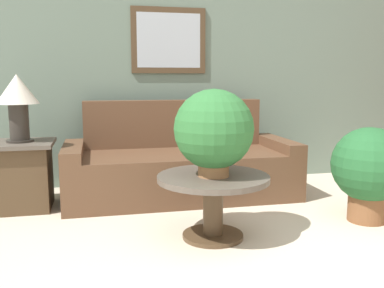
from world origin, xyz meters
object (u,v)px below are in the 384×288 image
(couch_main, at_px, (180,166))
(table_lamp, at_px, (18,97))
(coffee_table, at_px, (213,193))
(potted_plant_on_table, at_px, (214,130))
(side_table, at_px, (22,175))
(potted_plant_floor, at_px, (369,168))

(couch_main, bearing_deg, table_lamp, -175.33)
(coffee_table, height_order, potted_plant_on_table, potted_plant_on_table)
(couch_main, relative_size, coffee_table, 2.73)
(potted_plant_on_table, bearing_deg, side_table, 143.33)
(coffee_table, xyz_separation_m, table_lamp, (-1.47, 1.06, 0.66))
(potted_plant_floor, bearing_deg, potted_plant_on_table, -175.52)
(coffee_table, xyz_separation_m, potted_plant_on_table, (-0.00, -0.02, 0.46))
(coffee_table, distance_m, side_table, 1.81)
(side_table, distance_m, table_lamp, 0.69)
(side_table, relative_size, potted_plant_floor, 0.78)
(table_lamp, relative_size, potted_plant_floor, 0.76)
(side_table, height_order, table_lamp, table_lamp)
(potted_plant_floor, bearing_deg, side_table, 160.60)
(couch_main, height_order, coffee_table, couch_main)
(coffee_table, relative_size, potted_plant_on_table, 1.31)
(couch_main, height_order, potted_plant_on_table, potted_plant_on_table)
(couch_main, xyz_separation_m, potted_plant_floor, (1.34, -1.10, 0.15))
(couch_main, xyz_separation_m, coffee_table, (0.01, -1.18, 0.05))
(couch_main, bearing_deg, potted_plant_on_table, -89.62)
(coffee_table, bearing_deg, potted_plant_on_table, -101.83)
(couch_main, distance_m, potted_plant_on_table, 1.31)
(coffee_table, xyz_separation_m, side_table, (-1.47, 1.06, -0.03))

